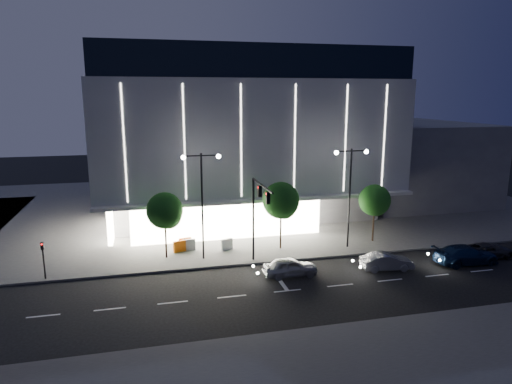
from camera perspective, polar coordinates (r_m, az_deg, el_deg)
The scene contains 20 objects.
ground at distance 33.84m, azimuth -0.12°, elevation -11.56°, with size 160.00×160.00×0.00m, color black.
sidewalk_museum at distance 57.12m, azimuth -0.83°, elevation -1.58°, with size 70.00×40.00×0.15m, color #474747.
sidewalk_near at distance 25.69m, azimuth 18.38°, elevation -20.28°, with size 70.00×10.00×0.15m, color #474747.
museum at distance 53.60m, azimuth -2.58°, elevation 7.48°, with size 30.00×25.80×18.00m.
annex_building at distance 64.09m, azimuth 17.84°, elevation 3.82°, with size 16.00×20.00×10.00m, color #4C4C51.
traffic_mast at distance 35.52m, azimuth 0.20°, elevation -1.83°, with size 0.33×5.89×7.07m.
street_lamp_west at distance 37.18m, azimuth -6.78°, elevation 0.19°, with size 3.16×0.36×9.00m.
street_lamp_east at distance 40.74m, azimuth 11.68°, elevation 1.07°, with size 3.16×0.36×9.00m.
ped_signal_far at distance 37.39m, azimuth -25.05°, elevation -7.30°, with size 0.22×0.24×3.00m.
tree_left at distance 38.39m, azimuth -11.31°, elevation -2.53°, with size 3.02×3.02×5.72m.
tree_mid at distance 39.91m, azimuth 3.17°, elevation -1.31°, with size 3.25×3.25×6.15m.
tree_right at distance 43.40m, azimuth 14.62°, elevation -1.20°, with size 2.91×2.91×5.51m.
car_lead at distance 35.25m, azimuth 4.29°, elevation -9.34°, with size 1.68×4.17×1.42m, color #919397.
car_second at distance 37.77m, azimuth 16.03°, elevation -8.36°, with size 1.43×4.10×1.35m, color #96989D.
car_third at distance 41.26m, azimuth 24.74°, elevation -7.13°, with size 2.17×5.33×1.55m, color #112343.
car_fourth at distance 43.76m, azimuth 27.02°, elevation -6.50°, with size 2.04×4.42×1.23m, color #2B2B2F.
barrier_a at distance 40.45m, azimuth -9.54°, elevation -6.71°, with size 1.10×0.25×1.00m, color orange.
barrier_b at distance 40.76m, azimuth -8.36°, elevation -6.53°, with size 1.10×0.25×1.00m, color silver.
barrier_c at distance 41.15m, azimuth -8.85°, elevation -6.36°, with size 1.10×0.25×1.00m, color #FF5F0E.
barrier_d at distance 40.50m, azimuth -3.68°, elevation -6.54°, with size 1.10×0.25×1.00m, color white.
Camera 1 is at (-7.19, -30.15, 13.57)m, focal length 32.00 mm.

